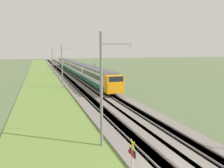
{
  "coord_description": "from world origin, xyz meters",
  "views": [
    {
      "loc": [
        -11.3,
        7.42,
        7.69
      ],
      "look_at": [
        22.1,
        -3.93,
        2.24
      ],
      "focal_mm": 35.0,
      "sensor_mm": 36.0,
      "label": 1
    }
  ],
  "objects": [
    {
      "name": "catenary_mast_mid",
      "position": [
        33.22,
        2.81,
        4.57
      ],
      "size": [
        0.22,
        2.56,
        8.86
      ],
      "color": "slate",
      "rests_on": "ground"
    },
    {
      "name": "track_main",
      "position": [
        50.0,
        0.0,
        0.16
      ],
      "size": [
        240.0,
        1.57,
        0.45
      ],
      "color": "#4C4238",
      "rests_on": "ground"
    },
    {
      "name": "track_adjacent",
      "position": [
        50.0,
        -3.93,
        0.16
      ],
      "size": [
        240.0,
        1.57,
        0.45
      ],
      "color": "#4C4238",
      "rests_on": "ground"
    },
    {
      "name": "ballast_adjacent",
      "position": [
        50.0,
        -3.93,
        0.15
      ],
      "size": [
        240.0,
        4.4,
        0.3
      ],
      "color": "gray",
      "rests_on": "ground"
    },
    {
      "name": "passenger_train",
      "position": [
        60.38,
        -3.93,
        2.38
      ],
      "size": [
        80.09,
        2.95,
        5.09
      ],
      "rotation": [
        0.0,
        0.0,
        3.14
      ],
      "color": "orange",
      "rests_on": "ground"
    },
    {
      "name": "crossing_signal_near",
      "position": [
        -1.32,
        2.89,
        1.82
      ],
      "size": [
        0.7,
        0.23,
        3.01
      ],
      "rotation": [
        0.0,
        0.0,
        1.57
      ],
      "color": "beige",
      "rests_on": "ground"
    },
    {
      "name": "catenary_mast_far",
      "position": [
        61.77,
        2.81,
        4.55
      ],
      "size": [
        0.22,
        2.56,
        8.82
      ],
      "color": "slate",
      "rests_on": "ground"
    },
    {
      "name": "grass_verge",
      "position": [
        50.0,
        5.65,
        0.06
      ],
      "size": [
        240.0,
        10.41,
        0.12
      ],
      "color": "olive",
      "rests_on": "ground"
    },
    {
      "name": "ballast_main",
      "position": [
        50.0,
        0.0,
        0.15
      ],
      "size": [
        240.0,
        4.4,
        0.3
      ],
      "color": "gray",
      "rests_on": "ground"
    },
    {
      "name": "catenary_mast_near",
      "position": [
        4.67,
        2.81,
        4.69
      ],
      "size": [
        0.22,
        2.56,
        9.09
      ],
      "color": "slate",
      "rests_on": "ground"
    }
  ]
}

